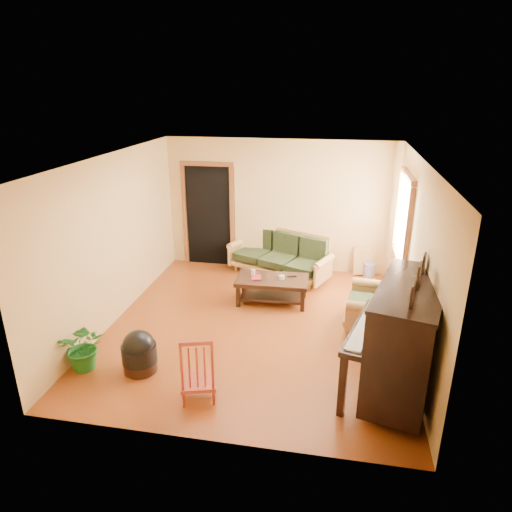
% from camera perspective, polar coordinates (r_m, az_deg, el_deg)
% --- Properties ---
extents(floor, '(5.00, 5.00, 0.00)m').
position_cam_1_polar(floor, '(7.23, 0.01, -8.76)').
color(floor, '#63280D').
rests_on(floor, ground).
extents(doorway, '(1.08, 0.16, 2.05)m').
position_cam_1_polar(doorway, '(9.40, -5.97, 4.97)').
color(doorway, black).
rests_on(doorway, floor).
extents(window, '(0.12, 1.36, 1.46)m').
position_cam_1_polar(window, '(7.84, 17.97, 4.48)').
color(window, white).
rests_on(window, right_wall).
extents(sofa, '(2.18, 1.57, 0.86)m').
position_cam_1_polar(sofa, '(8.92, 2.89, 0.16)').
color(sofa, '#AA793E').
rests_on(sofa, floor).
extents(coffee_table, '(1.24, 0.70, 0.44)m').
position_cam_1_polar(coffee_table, '(7.90, 2.01, -4.28)').
color(coffee_table, black).
rests_on(coffee_table, floor).
extents(armchair, '(0.98, 1.02, 0.92)m').
position_cam_1_polar(armchair, '(7.22, 14.29, -5.38)').
color(armchair, '#AA793E').
rests_on(armchair, floor).
extents(piano, '(1.35, 1.82, 1.44)m').
position_cam_1_polar(piano, '(5.72, 18.10, -10.18)').
color(piano, black).
rests_on(piano, floor).
extents(footstool, '(0.51, 0.51, 0.43)m').
position_cam_1_polar(footstool, '(6.30, -14.35, -12.03)').
color(footstool, black).
rests_on(footstool, floor).
extents(red_chair, '(0.52, 0.54, 0.87)m').
position_cam_1_polar(red_chair, '(5.59, -7.31, -13.46)').
color(red_chair, maroon).
rests_on(red_chair, floor).
extents(leaning_frame, '(0.45, 0.19, 0.58)m').
position_cam_1_polar(leaning_frame, '(9.23, 13.39, -0.60)').
color(leaning_frame, '#C48D41').
rests_on(leaning_frame, floor).
extents(ceramic_crock, '(0.24, 0.24, 0.28)m').
position_cam_1_polar(ceramic_crock, '(9.22, 13.98, -1.70)').
color(ceramic_crock, '#3749A6').
rests_on(ceramic_crock, floor).
extents(potted_plant, '(0.72, 0.67, 0.66)m').
position_cam_1_polar(potted_plant, '(6.50, -20.69, -10.52)').
color(potted_plant, '#1B601D').
rests_on(potted_plant, floor).
extents(book, '(0.20, 0.24, 0.02)m').
position_cam_1_polar(book, '(7.80, -0.58, -2.72)').
color(book, maroon).
rests_on(book, coffee_table).
extents(candle, '(0.09, 0.09, 0.12)m').
position_cam_1_polar(candle, '(7.88, -0.35, -2.10)').
color(candle, silver).
rests_on(candle, coffee_table).
extents(glass_jar, '(0.13, 0.13, 0.06)m').
position_cam_1_polar(glass_jar, '(7.77, 3.24, -2.68)').
color(glass_jar, silver).
rests_on(glass_jar, coffee_table).
extents(remote, '(0.17, 0.09, 0.02)m').
position_cam_1_polar(remote, '(7.89, 4.49, -2.53)').
color(remote, black).
rests_on(remote, coffee_table).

